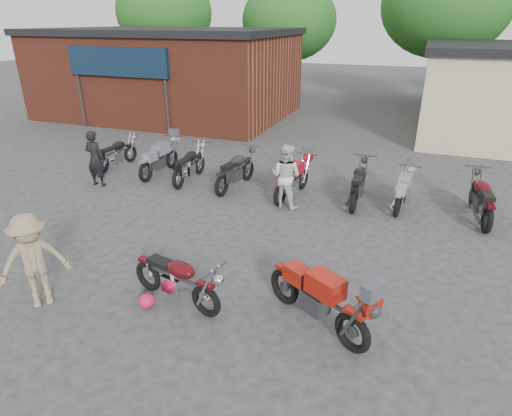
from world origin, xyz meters
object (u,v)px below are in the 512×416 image
(helmet, at_px, (147,301))
(row_bike_2, at_px, (189,163))
(row_bike_6, at_px, (403,189))
(person_light, at_px, (286,176))
(row_bike_7, at_px, (482,196))
(row_bike_5, at_px, (359,181))
(sportbike, at_px, (319,295))
(row_bike_3, at_px, (236,168))
(person_dark, at_px, (95,158))
(row_bike_4, at_px, (293,177))
(vintage_motorcycle, at_px, (177,276))
(row_bike_1, at_px, (159,157))
(person_tan, at_px, (34,261))
(row_bike_0, at_px, (117,152))

(helmet, distance_m, row_bike_2, 6.52)
(helmet, xyz_separation_m, row_bike_6, (3.92, 6.23, 0.39))
(person_light, height_order, row_bike_7, person_light)
(helmet, bearing_deg, row_bike_5, 65.91)
(sportbike, bearing_deg, person_light, 144.30)
(row_bike_2, relative_size, row_bike_3, 0.95)
(person_dark, xyz_separation_m, row_bike_4, (5.82, 1.23, -0.26))
(vintage_motorcycle, distance_m, row_bike_1, 7.20)
(person_dark, distance_m, row_bike_1, 1.99)
(vintage_motorcycle, xyz_separation_m, row_bike_5, (2.29, 5.84, 0.06))
(person_dark, relative_size, row_bike_3, 0.81)
(row_bike_5, bearing_deg, sportbike, -178.95)
(person_light, xyz_separation_m, row_bike_4, (-0.01, 0.73, -0.28))
(person_tan, bearing_deg, person_dark, 71.03)
(person_tan, distance_m, row_bike_4, 7.03)
(row_bike_2, relative_size, row_bike_7, 0.94)
(row_bike_1, bearing_deg, row_bike_2, -97.57)
(row_bike_7, bearing_deg, row_bike_1, 83.29)
(row_bike_0, relative_size, row_bike_1, 0.92)
(row_bike_0, xyz_separation_m, row_bike_4, (6.37, -0.45, 0.04))
(helmet, bearing_deg, row_bike_0, 130.58)
(row_bike_2, distance_m, row_bike_4, 3.38)
(row_bike_1, relative_size, row_bike_2, 1.04)
(person_dark, bearing_deg, row_bike_6, -172.06)
(person_dark, distance_m, row_bike_7, 10.79)
(person_light, relative_size, row_bike_3, 0.82)
(row_bike_7, bearing_deg, vintage_motorcycle, 131.25)
(row_bike_5, bearing_deg, row_bike_0, 87.78)
(row_bike_2, distance_m, row_bike_6, 6.37)
(vintage_motorcycle, bearing_deg, row_bike_2, 129.85)
(row_bike_1, height_order, row_bike_4, row_bike_1)
(row_bike_3, distance_m, row_bike_6, 4.78)
(helmet, height_order, row_bike_7, row_bike_7)
(row_bike_0, distance_m, row_bike_6, 9.36)
(person_light, bearing_deg, person_tan, 74.97)
(person_tan, height_order, row_bike_1, person_tan)
(row_bike_0, distance_m, row_bike_7, 11.24)
(person_tan, bearing_deg, row_bike_2, 46.13)
(row_bike_0, bearing_deg, sportbike, -119.21)
(row_bike_5, distance_m, row_bike_7, 3.05)
(person_dark, relative_size, row_bike_0, 0.90)
(person_dark, height_order, row_bike_0, person_dark)
(person_tan, relative_size, row_bike_3, 0.83)
(person_tan, relative_size, row_bike_6, 0.97)
(row_bike_2, bearing_deg, person_dark, 116.91)
(row_bike_3, relative_size, row_bike_6, 1.16)
(vintage_motorcycle, xyz_separation_m, row_bike_0, (-5.90, 6.04, -0.01))
(vintage_motorcycle, relative_size, row_bike_7, 0.90)
(helmet, bearing_deg, row_bike_6, 57.79)
(row_bike_0, relative_size, row_bike_6, 1.05)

